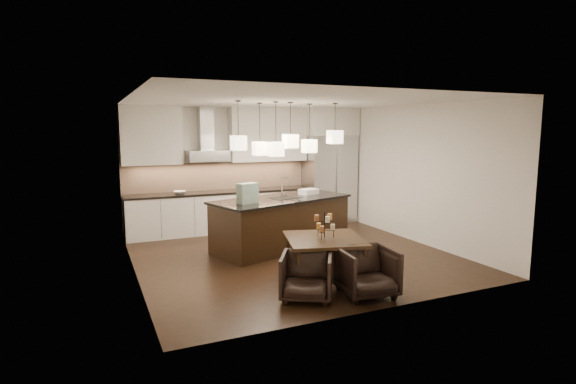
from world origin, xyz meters
name	(u,v)px	position (x,y,z in m)	size (l,w,h in m)	color
floor	(292,256)	(0.00, 0.00, -0.01)	(5.50, 5.50, 0.02)	black
ceiling	(293,100)	(0.00, 0.00, 2.81)	(5.50, 5.50, 0.02)	white
wall_back	(244,168)	(0.00, 2.76, 1.40)	(5.50, 0.02, 2.80)	silver
wall_front	(385,202)	(0.00, -2.76, 1.40)	(5.50, 0.02, 2.80)	silver
wall_left	(131,188)	(-2.76, 0.00, 1.40)	(0.02, 5.50, 2.80)	silver
wall_right	(415,173)	(2.76, 0.00, 1.40)	(0.02, 5.50, 2.80)	silver
refrigerator	(329,179)	(2.10, 2.38, 1.07)	(1.20, 0.72, 2.15)	#B7B7BA
fridge_panel	(330,122)	(2.10, 2.38, 2.47)	(1.26, 0.72, 0.65)	silver
lower_cabinets	(223,212)	(-0.62, 2.43, 0.44)	(4.21, 0.62, 0.88)	silver
countertop	(222,192)	(-0.62, 2.43, 0.90)	(4.21, 0.66, 0.04)	black
backsplash	(218,176)	(-0.62, 2.73, 1.24)	(4.21, 0.02, 0.63)	tan
upper_cab_left	(151,135)	(-2.10, 2.57, 2.17)	(1.25, 0.35, 1.25)	silver
upper_cab_right	(268,135)	(0.55, 2.57, 2.17)	(1.86, 0.35, 1.25)	silver
hood_canopy	(208,156)	(-0.93, 2.48, 1.72)	(0.90, 0.52, 0.24)	#B7B7BA
hood_chimney	(206,128)	(-0.93, 2.59, 2.32)	(0.30, 0.28, 0.96)	#B7B7BA
fruit_bowl	(180,192)	(-1.58, 2.38, 0.95)	(0.26, 0.26, 0.06)	silver
island_body	(281,224)	(0.03, 0.58, 0.47)	(2.67, 1.07, 0.94)	black
island_top	(281,199)	(0.03, 0.58, 0.96)	(2.76, 1.15, 0.04)	black
faucet	(282,187)	(0.10, 0.71, 1.19)	(0.11, 0.26, 0.41)	silver
tote_bag	(248,193)	(-0.77, 0.25, 1.16)	(0.36, 0.19, 0.36)	#255F3E
food_container	(309,192)	(0.74, 0.82, 1.04)	(0.36, 0.26, 0.11)	silver
dining_table	(324,259)	(-0.15, -1.48, 0.34)	(1.13, 1.13, 0.68)	black
candelabra	(325,225)	(-0.15, -1.48, 0.88)	(0.33, 0.33, 0.40)	black
candle_a	(333,227)	(-0.03, -1.52, 0.84)	(0.07, 0.07, 0.09)	beige
candle_b	(319,226)	(-0.18, -1.36, 0.84)	(0.07, 0.07, 0.09)	orange
candle_c	(322,229)	(-0.24, -1.57, 0.84)	(0.07, 0.07, 0.09)	brown
candle_d	(330,217)	(-0.03, -1.43, 0.98)	(0.07, 0.07, 0.09)	orange
candle_e	(317,218)	(-0.26, -1.43, 0.98)	(0.07, 0.07, 0.09)	brown
candle_f	(328,219)	(-0.17, -1.60, 0.98)	(0.07, 0.07, 0.09)	beige
armchair_left	(306,276)	(-0.72, -2.03, 0.32)	(0.68, 0.70, 0.64)	black
armchair_right	(367,272)	(0.09, -2.26, 0.34)	(0.73, 0.75, 0.68)	black
pendant_a	(238,143)	(-0.90, 0.34, 2.06)	(0.24, 0.24, 0.26)	#FFEDC3
pendant_b	(260,149)	(-0.31, 0.84, 1.93)	(0.24, 0.24, 0.26)	#FFEDC3
pendant_c	(290,141)	(0.14, 0.41, 2.08)	(0.24, 0.24, 0.26)	#FFEDC3
pendant_d	(309,146)	(0.69, 0.70, 1.97)	(0.24, 0.24, 0.26)	#FFEDC3
pendant_e	(335,137)	(1.06, 0.34, 2.15)	(0.24, 0.24, 0.26)	#FFEDC3
pendant_f	(276,149)	(-0.18, 0.34, 1.94)	(0.24, 0.24, 0.26)	#FFEDC3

